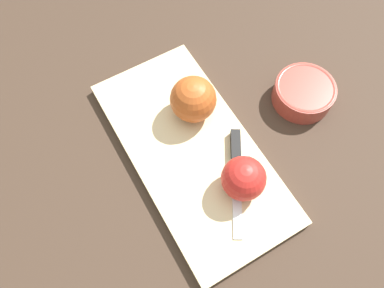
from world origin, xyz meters
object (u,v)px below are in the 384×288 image
(bowl, at_px, (304,92))
(knife, at_px, (236,161))
(apple_half_right, at_px, (244,178))
(apple_half_left, at_px, (193,99))

(bowl, bearing_deg, knife, -72.36)
(knife, bearing_deg, bowl, 137.36)
(apple_half_right, xyz_separation_m, bowl, (-0.10, 0.20, -0.03))
(apple_half_right, xyz_separation_m, knife, (-0.04, 0.01, -0.03))
(apple_half_right, distance_m, bowl, 0.22)
(knife, distance_m, bowl, 0.19)
(knife, bearing_deg, apple_half_left, -143.28)
(apple_half_left, distance_m, bowl, 0.21)
(knife, bearing_deg, apple_half_right, 10.63)
(apple_half_left, height_order, bowl, apple_half_left)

